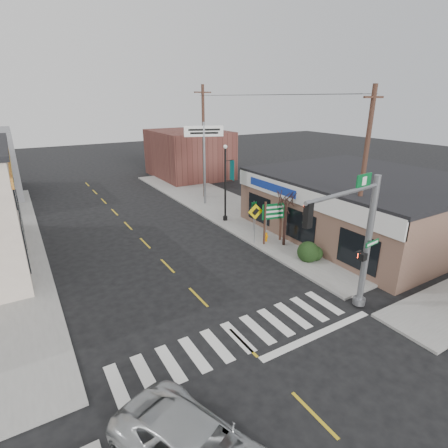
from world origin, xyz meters
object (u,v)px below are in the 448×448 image
utility_pole_near (363,178)px  utility_pole_far (204,142)px  fire_hydrant (266,237)px  dance_center_sign (204,144)px  traffic_signal_pole (358,232)px  guide_sign (274,216)px  bare_tree (287,195)px  lamp_post (226,178)px

utility_pole_near → utility_pole_far: size_ratio=0.96×
fire_hydrant → dance_center_sign: (0.75, 10.22, 5.09)m
dance_center_sign → utility_pole_far: size_ratio=0.70×
traffic_signal_pole → guide_sign: traffic_signal_pole is taller
dance_center_sign → bare_tree: (-0.09, -11.30, -1.99)m
dance_center_sign → utility_pole_near: 15.51m
lamp_post → dance_center_sign: size_ratio=0.82×
dance_center_sign → bare_tree: size_ratio=1.66×
fire_hydrant → lamp_post: (-0.06, 5.18, 3.10)m
bare_tree → utility_pole_near: bearing=-67.0°
traffic_signal_pole → lamp_post: (1.61, 13.60, -0.36)m
fire_hydrant → lamp_post: size_ratio=0.11×
fire_hydrant → utility_pole_far: (1.81, 12.30, 4.97)m
fire_hydrant → utility_pole_far: bearing=81.6°
traffic_signal_pole → utility_pole_far: utility_pole_far is taller
fire_hydrant → lamp_post: bearing=90.6°
guide_sign → bare_tree: (0.37, -0.74, 1.55)m
lamp_post → utility_pole_near: bearing=-79.9°
bare_tree → utility_pole_far: utility_pole_far is taller
traffic_signal_pole → guide_sign: bearing=69.7°
utility_pole_near → utility_pole_far: (-0.59, 17.49, 0.23)m
fire_hydrant → utility_pole_near: (2.40, -5.19, 4.74)m
guide_sign → traffic_signal_pole: bearing=-90.1°
utility_pole_far → utility_pole_near: bearing=-94.3°
guide_sign → fire_hydrant: 1.61m
guide_sign → fire_hydrant: guide_sign is taller
fire_hydrant → utility_pole_far: size_ratio=0.06×
bare_tree → utility_pole_far: bearing=85.1°
traffic_signal_pole → utility_pole_near: (4.06, 3.23, 1.28)m
traffic_signal_pole → lamp_post: 13.69m
bare_tree → utility_pole_near: utility_pole_near is taller
guide_sign → fire_hydrant: bearing=143.6°
guide_sign → utility_pole_near: utility_pole_near is taller
traffic_signal_pole → utility_pole_far: bearing=73.8°
guide_sign → lamp_post: size_ratio=0.49×
lamp_post → bare_tree: (0.71, -6.26, -0.01)m
fire_hydrant → lamp_post: lamp_post is taller
dance_center_sign → fire_hydrant: bearing=-73.6°
fire_hydrant → utility_pole_near: utility_pole_near is taller
dance_center_sign → bare_tree: dance_center_sign is taller
lamp_post → fire_hydrant: bearing=-92.5°
bare_tree → utility_pole_near: size_ratio=0.44×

